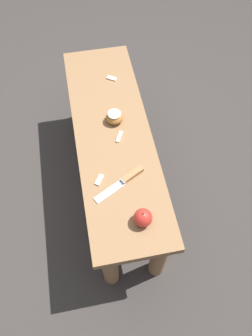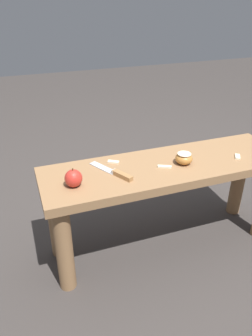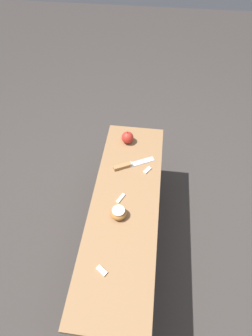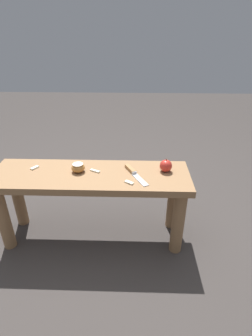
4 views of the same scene
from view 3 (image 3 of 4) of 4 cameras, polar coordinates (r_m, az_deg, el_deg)
name	(u,v)px [view 3 (image 3 of 4)]	position (r m, az deg, el deg)	size (l,w,h in m)	color
ground_plane	(125,243)	(1.72, -0.21, -15.97)	(8.00, 8.00, 0.00)	#383330
wooden_bench	(125,214)	(1.40, -0.26, -10.07)	(1.14, 0.34, 0.46)	olive
knife	(128,165)	(1.44, 0.46, 0.65)	(0.14, 0.22, 0.02)	#B7BABF
apple_whole	(127,138)	(1.55, 0.32, 6.65)	(0.07, 0.07, 0.08)	red
apple_cut	(119,213)	(1.25, -1.64, -9.71)	(0.08, 0.08, 0.05)	#B27233
apple_slice_near_knife	(121,198)	(1.32, -1.18, -6.60)	(0.06, 0.04, 0.01)	beige
apple_slice_center	(102,271)	(1.17, -5.30, -21.33)	(0.04, 0.05, 0.01)	beige
apple_slice_near_bowl	(147,170)	(1.43, 4.65, -0.46)	(0.05, 0.04, 0.01)	beige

